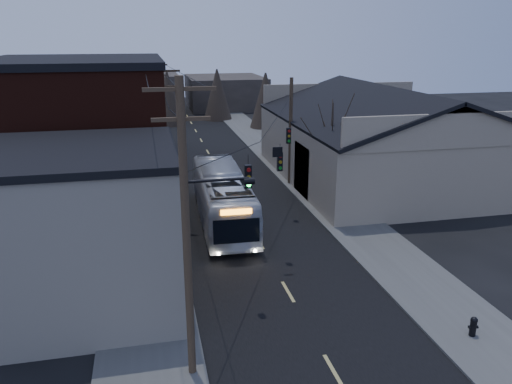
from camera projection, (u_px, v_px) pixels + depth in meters
The scene contains 14 objects.
road_surface at pixel (219, 172), 44.07m from camera, with size 9.00×110.00×0.02m, color black.
sidewalk_left at pixel (144, 176), 42.71m from camera, with size 4.00×110.00×0.12m, color #474744.
sidewalk_right at pixel (290, 167), 45.40m from camera, with size 4.00×110.00×0.12m, color #474744.
building_clapboard at pixel (84, 231), 21.62m from camera, with size 8.00×8.00×7.00m, color slate.
building_brick at pixel (83, 145), 31.19m from camera, with size 10.00×12.00×10.00m, color black.
building_left_far at pixel (108, 125), 46.63m from camera, with size 9.00×14.00×7.00m, color #2E2925.
warehouse at pixel (383, 147), 41.29m from camera, with size 16.16×20.60×7.73m.
building_far_left at pixel (144, 94), 74.48m from camera, with size 10.00×12.00×6.00m, color #2E2925.
building_far_right at pixel (225, 92), 81.97m from camera, with size 12.00×14.00×5.00m, color #2E2925.
bare_tree at pixel (331, 154), 35.02m from camera, with size 0.40×0.40×7.20m, color black.
utility_lines at pixel (187, 130), 36.48m from camera, with size 11.24×45.28×10.50m.
bus at pixel (223, 197), 31.90m from camera, with size 2.86×12.22×3.40m, color silver.
parked_car at pixel (168, 149), 49.87m from camera, with size 1.40×4.01×1.32m, color #A5A7AC.
fire_hydrant at pixel (473, 326), 19.88m from camera, with size 0.40×0.29×0.83m.
Camera 1 is at (-6.05, -12.23, 11.68)m, focal length 35.00 mm.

